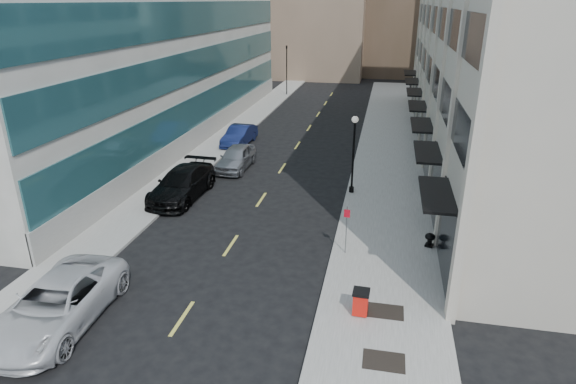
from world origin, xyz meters
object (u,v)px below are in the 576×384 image
at_px(car_blue_sedan, 239,135).
at_px(trash_bin, 361,301).
at_px(sign_post, 347,223).
at_px(car_black_pickup, 182,184).
at_px(urn_planter, 430,238).
at_px(traffic_signal, 287,49).
at_px(car_silver_sedan, 236,158).
at_px(car_white_van, 57,303).
at_px(lamppost, 354,147).

distance_m(car_blue_sedan, trash_bin, 24.61).
bearing_deg(sign_post, trash_bin, -73.02).
bearing_deg(car_black_pickup, urn_planter, -12.58).
bearing_deg(traffic_signal, car_silver_sedan, -85.42).
bearing_deg(car_blue_sedan, car_black_pickup, -86.44).
relative_size(car_white_van, lamppost, 1.29).
distance_m(car_black_pickup, trash_bin, 15.16).
xyz_separation_m(car_white_van, trash_bin, (10.99, 2.67, -0.18)).
xyz_separation_m(traffic_signal, car_black_pickup, (0.70, -34.60, -4.82)).
height_order(traffic_signal, car_silver_sedan, traffic_signal).
bearing_deg(lamppost, car_silver_sedan, 158.99).
height_order(lamppost, sign_post, lamppost).
xyz_separation_m(sign_post, urn_planter, (3.95, 1.50, -1.13)).
bearing_deg(traffic_signal, lamppost, -71.35).
bearing_deg(car_white_van, car_blue_sedan, 88.81).
height_order(car_black_pickup, sign_post, sign_post).
distance_m(trash_bin, sign_post, 4.86).
bearing_deg(car_black_pickup, car_silver_sedan, 76.88).
relative_size(car_blue_sedan, lamppost, 0.98).
xyz_separation_m(traffic_signal, urn_planter, (15.10, -38.39, -5.15)).
relative_size(traffic_signal, lamppost, 1.42).
bearing_deg(car_blue_sedan, trash_bin, -58.72).
xyz_separation_m(traffic_signal, car_blue_sedan, (0.70, -22.75, -4.92)).
bearing_deg(car_blue_sedan, sign_post, -55.06).
bearing_deg(sign_post, car_black_pickup, 158.06).
relative_size(car_white_van, car_silver_sedan, 1.31).
height_order(sign_post, urn_planter, sign_post).
height_order(car_silver_sedan, lamppost, lamppost).
xyz_separation_m(lamppost, urn_planter, (4.30, -6.39, -2.47)).
bearing_deg(trash_bin, car_silver_sedan, 124.47).
bearing_deg(traffic_signal, urn_planter, -68.53).
bearing_deg(car_silver_sedan, car_blue_sedan, 106.12).
bearing_deg(car_white_van, car_black_pickup, 89.83).
relative_size(car_black_pickup, trash_bin, 6.04).
bearing_deg(urn_planter, lamppost, 123.95).
bearing_deg(car_white_van, trash_bin, 11.37).
bearing_deg(urn_planter, car_silver_sedan, 142.98).
xyz_separation_m(car_white_van, car_black_pickup, (-0.46, 12.60, 0.01)).
bearing_deg(sign_post, urn_planter, 25.59).
xyz_separation_m(trash_bin, sign_post, (-1.00, 4.65, 1.00)).
height_order(traffic_signal, trash_bin, traffic_signal).
relative_size(sign_post, urn_planter, 3.50).
height_order(car_silver_sedan, urn_planter, car_silver_sedan).
relative_size(trash_bin, lamppost, 0.21).
xyz_separation_m(car_white_van, car_silver_sedan, (1.14, 18.47, -0.05)).
xyz_separation_m(trash_bin, lamppost, (-1.35, 12.53, 2.34)).
distance_m(traffic_signal, urn_planter, 41.57).
bearing_deg(trash_bin, traffic_signal, 107.79).
height_order(car_white_van, urn_planter, car_white_van).
xyz_separation_m(car_blue_sedan, lamppost, (10.10, -9.25, 2.24)).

